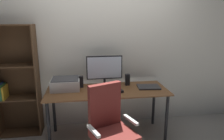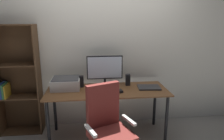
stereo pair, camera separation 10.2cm
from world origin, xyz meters
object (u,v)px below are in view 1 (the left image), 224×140
desk (107,95)px  office_chair (111,132)px  monitor (104,69)px  mouse (121,91)px  coffee_mug (115,86)px  speaker_left (81,82)px  laptop (149,87)px  printer (66,84)px  keyboard (106,93)px  speaker_right (127,80)px  bookshelf (16,82)px

desk → office_chair: office_chair is taller
monitor → mouse: monitor is taller
coffee_mug → speaker_left: bearing=157.3°
desk → laptop: size_ratio=5.38×
monitor → printer: size_ratio=1.33×
keyboard → printer: printer is taller
desk → monitor: 0.39m
laptop → speaker_right: (-0.28, 0.16, 0.07)m
monitor → speaker_left: bearing=-178.7°
coffee_mug → bookshelf: bookshelf is taller
speaker_left → bookshelf: bookshelf is taller
keyboard → speaker_left: size_ratio=1.71×
monitor → bookshelf: size_ratio=0.32×
mouse → laptop: 0.46m
bookshelf → mouse: bearing=-16.2°
monitor → speaker_right: monitor is taller
laptop → printer: bearing=180.0°
keyboard → office_chair: 0.60m
desk → office_chair: (-0.05, -0.66, -0.20)m
desk → bookshelf: 1.37m
keyboard → mouse: mouse is taller
coffee_mug → speaker_right: speaker_right is taller
mouse → speaker_left: 0.61m
monitor → printer: bearing=-174.2°
bookshelf → printer: bearing=-15.0°
coffee_mug → office_chair: size_ratio=0.11×
laptop → bookshelf: bookshelf is taller
keyboard → coffee_mug: size_ratio=2.72×
printer → office_chair: 1.02m
speaker_right → monitor: bearing=178.7°
monitor → laptop: 0.70m
laptop → monitor: bearing=170.2°
mouse → speaker_right: 0.34m
mouse → printer: 0.80m
speaker_left → coffee_mug: bearing=-22.7°
coffee_mug → speaker_right: bearing=41.2°
office_chair → bookshelf: bearing=120.3°
monitor → laptop: size_ratio=1.66×
monitor → coffee_mug: size_ratio=4.97×
speaker_right → bookshelf: size_ratio=0.10×
desk → speaker_right: 0.41m
mouse → desk: bearing=132.4°
speaker_left → bookshelf: (-0.96, 0.15, -0.01)m
desk → coffee_mug: coffee_mug is taller
speaker_right → speaker_left: bearing=180.0°
keyboard → speaker_left: 0.46m
coffee_mug → office_chair: (-0.15, -0.64, -0.33)m
speaker_left → office_chair: size_ratio=0.17×
speaker_right → coffee_mug: bearing=-138.8°
speaker_right → printer: 0.92m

